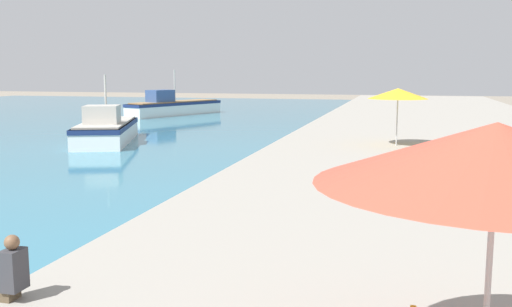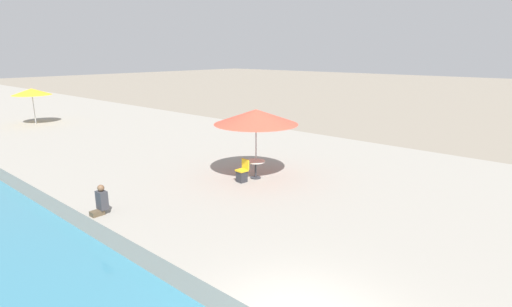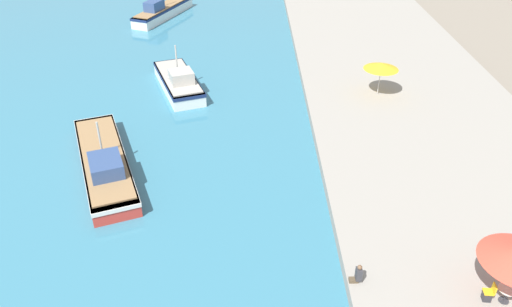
{
  "view_description": "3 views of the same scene",
  "coord_description": "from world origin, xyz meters",
  "px_view_note": "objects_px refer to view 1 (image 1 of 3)",
  "views": [
    {
      "loc": [
        5.85,
        1.34,
        4.0
      ],
      "look_at": [
        1.5,
        18.13,
        1.49
      ],
      "focal_mm": 40.0,
      "sensor_mm": 36.0,
      "label": 1
    },
    {
      "loc": [
        -5.27,
        -3.56,
        5.76
      ],
      "look_at": [
        6.71,
        7.05,
        1.69
      ],
      "focal_mm": 28.0,
      "sensor_mm": 36.0,
      "label": 2
    },
    {
      "loc": [
        -4.32,
        -7.69,
        17.59
      ],
      "look_at": [
        -4.0,
        18.0,
        1.29
      ],
      "focal_mm": 35.0,
      "sensor_mm": 36.0,
      "label": 3
    }
  ],
  "objects_px": {
    "fishing_boat_mid": "(106,129)",
    "person_at_quay": "(11,271)",
    "cafe_umbrella_pink": "(496,154)",
    "cafe_umbrella_white": "(398,94)",
    "fishing_boat_far": "(174,106)"
  },
  "relations": [
    {
      "from": "fishing_boat_mid",
      "to": "cafe_umbrella_pink",
      "type": "distance_m",
      "value": 28.48
    },
    {
      "from": "fishing_boat_far",
      "to": "cafe_umbrella_white",
      "type": "xyz_separation_m",
      "value": [
        19.92,
        -21.97,
        2.17
      ]
    },
    {
      "from": "person_at_quay",
      "to": "cafe_umbrella_white",
      "type": "bearing_deg",
      "value": 75.06
    },
    {
      "from": "fishing_boat_far",
      "to": "person_at_quay",
      "type": "distance_m",
      "value": 43.88
    },
    {
      "from": "fishing_boat_far",
      "to": "person_at_quay",
      "type": "relative_size",
      "value": 10.47
    },
    {
      "from": "fishing_boat_far",
      "to": "person_at_quay",
      "type": "height_order",
      "value": "fishing_boat_far"
    },
    {
      "from": "fishing_boat_far",
      "to": "cafe_umbrella_pink",
      "type": "distance_m",
      "value": 47.4
    },
    {
      "from": "fishing_boat_mid",
      "to": "cafe_umbrella_pink",
      "type": "bearing_deg",
      "value": -73.41
    },
    {
      "from": "cafe_umbrella_pink",
      "to": "cafe_umbrella_white",
      "type": "relative_size",
      "value": 1.3
    },
    {
      "from": "fishing_boat_far",
      "to": "fishing_boat_mid",
      "type": "bearing_deg",
      "value": -55.27
    },
    {
      "from": "cafe_umbrella_white",
      "to": "person_at_quay",
      "type": "bearing_deg",
      "value": -104.94
    },
    {
      "from": "fishing_boat_mid",
      "to": "person_at_quay",
      "type": "relative_size",
      "value": 8.45
    },
    {
      "from": "cafe_umbrella_pink",
      "to": "cafe_umbrella_white",
      "type": "bearing_deg",
      "value": 93.16
    },
    {
      "from": "cafe_umbrella_white",
      "to": "person_at_quay",
      "type": "xyz_separation_m",
      "value": [
        -5.16,
        -19.35,
        -1.89
      ]
    },
    {
      "from": "fishing_boat_mid",
      "to": "cafe_umbrella_white",
      "type": "xyz_separation_m",
      "value": [
        15.75,
        -2.37,
        2.23
      ]
    }
  ]
}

